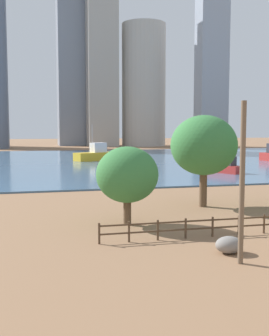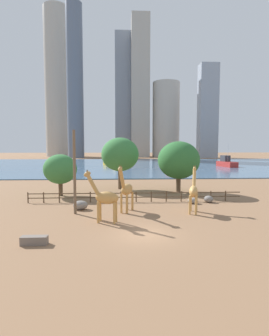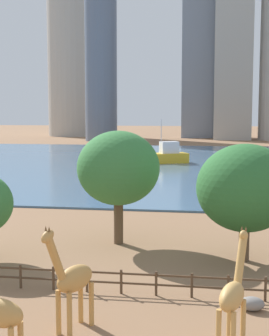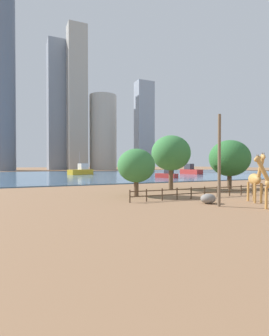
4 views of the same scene
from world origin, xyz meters
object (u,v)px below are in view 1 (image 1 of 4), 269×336
at_px(boulder_near_fence, 229,245).
at_px(tree_right_tall, 204,146).
at_px(boat_tug, 225,167).
at_px(boat_ferry, 95,154).
at_px(tree_center_broad, 127,175).
at_px(utility_pole, 242,183).

height_order(boulder_near_fence, tree_right_tall, tree_right_tall).
height_order(boulder_near_fence, boat_tug, boat_tug).
xyz_separation_m(tree_right_tall, boat_ferry, (-1.75, 54.50, -4.02)).
distance_m(boulder_near_fence, boat_ferry, 68.22).
height_order(boulder_near_fence, tree_center_broad, tree_center_broad).
relative_size(tree_right_tall, boat_ferry, 0.90).
bearing_deg(tree_center_broad, boat_tug, 53.31).
distance_m(utility_pole, tree_right_tall, 16.15).
distance_m(boulder_near_fence, tree_right_tall, 15.16).
xyz_separation_m(utility_pole, tree_center_broad, (-3.76, 10.10, -0.54)).
bearing_deg(utility_pole, boat_ferry, 87.78).
xyz_separation_m(boulder_near_fence, boat_ferry, (2.46, 68.17, 1.01)).
bearing_deg(boat_ferry, tree_right_tall, 67.09).
relative_size(tree_right_tall, boat_tug, 1.33).
xyz_separation_m(utility_pole, boat_ferry, (2.72, 69.97, -2.72)).
relative_size(utility_pole, tree_center_broad, 1.47).
bearing_deg(boat_ferry, tree_center_broad, 59.08).
bearing_deg(tree_center_broad, tree_right_tall, 33.13).
bearing_deg(boulder_near_fence, boat_ferry, 87.93).
distance_m(tree_center_broad, boat_tug, 37.41).
bearing_deg(utility_pole, tree_right_tall, 73.90).
height_order(tree_right_tall, boat_ferry, tree_right_tall).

